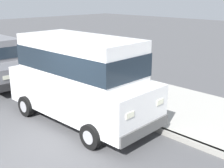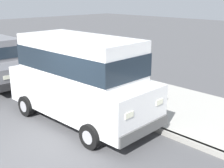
% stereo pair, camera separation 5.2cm
% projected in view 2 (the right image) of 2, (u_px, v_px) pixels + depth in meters
% --- Properties ---
extents(ground_plane, '(80.00, 80.00, 0.00)m').
position_uv_depth(ground_plane, '(34.00, 160.00, 6.76)').
color(ground_plane, '#4C4C4F').
extents(curb, '(0.16, 64.00, 0.14)m').
position_uv_depth(curb, '(128.00, 118.00, 8.88)').
color(curb, gray).
rests_on(curb, ground).
extents(sidewalk, '(3.60, 64.00, 0.14)m').
position_uv_depth(sidewalk, '(164.00, 103.00, 10.08)').
color(sidewalk, '#A8A59E').
rests_on(sidewalk, ground).
extents(car_white_van, '(2.25, 4.96, 2.52)m').
position_uv_depth(car_white_van, '(80.00, 75.00, 8.52)').
color(car_white_van, white).
rests_on(car_white_van, ground).
extents(dog_grey, '(0.39, 0.71, 0.49)m').
position_uv_depth(dog_grey, '(150.00, 84.00, 11.00)').
color(dog_grey, '#999691').
rests_on(dog_grey, sidewalk).
extents(fire_hydrant, '(0.34, 0.24, 0.72)m').
position_uv_depth(fire_hydrant, '(76.00, 81.00, 11.21)').
color(fire_hydrant, red).
rests_on(fire_hydrant, sidewalk).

